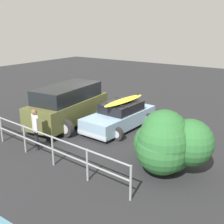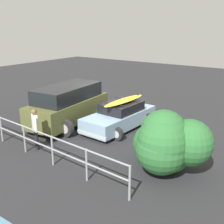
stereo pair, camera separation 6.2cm
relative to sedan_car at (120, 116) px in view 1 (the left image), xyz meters
name	(u,v)px [view 1 (the left image)]	position (x,y,z in m)	size (l,w,h in m)	color
ground_plane	(110,123)	(0.76, -0.30, -0.60)	(44.00, 44.00, 0.02)	#28282B
sedan_car	(120,116)	(0.00, 0.00, 0.00)	(2.28, 4.03, 1.50)	#8CADC6
suv_car	(68,105)	(2.34, 0.97, 0.39)	(2.80, 4.74, 1.92)	brown
person_bystander	(35,125)	(1.37, 3.82, 0.39)	(0.55, 0.40, 1.63)	black
railing_fence	(24,135)	(1.49, 4.26, 0.12)	(9.84, 0.76, 1.07)	gray
bush_near_left	(167,144)	(-3.49, 2.55, 0.38)	(2.76, 2.27, 2.18)	#4C3828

